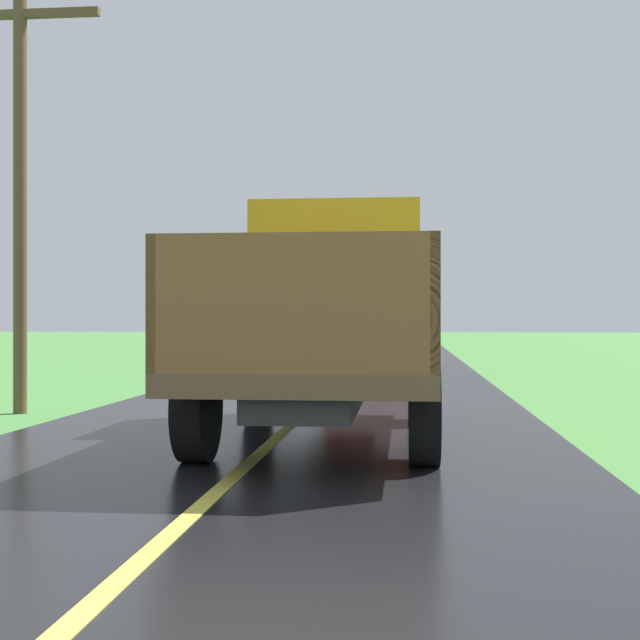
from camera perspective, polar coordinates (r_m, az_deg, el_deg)
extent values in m
cube|color=#2D2D30|center=(9.74, 0.34, -4.24)|extent=(0.90, 5.51, 0.24)
cube|color=brown|center=(9.73, 0.34, -3.07)|extent=(2.30, 5.80, 0.20)
cube|color=gold|center=(11.67, 1.22, 2.60)|extent=(2.10, 1.90, 1.90)
cube|color=black|center=(12.64, 1.56, 3.91)|extent=(1.78, 0.02, 0.76)
cube|color=brown|center=(8.93, -7.35, 0.83)|extent=(0.08, 3.85, 1.10)
cube|color=brown|center=(8.70, 7.04, 0.85)|extent=(0.08, 3.85, 1.10)
cube|color=brown|center=(6.87, -1.86, 1.08)|extent=(2.30, 0.08, 1.10)
cube|color=brown|center=(10.62, 0.79, 0.70)|extent=(2.30, 0.08, 1.10)
cylinder|color=black|center=(11.66, -4.00, -4.03)|extent=(0.28, 1.00, 1.00)
cylinder|color=black|center=(11.50, 6.40, -4.09)|extent=(0.28, 1.00, 1.00)
cylinder|color=black|center=(8.35, -7.91, -5.64)|extent=(0.28, 1.00, 1.00)
cylinder|color=black|center=(8.12, 6.72, -5.80)|extent=(0.28, 1.00, 1.00)
ellipsoid|color=#9EC331|center=(8.23, -6.77, 0.41)|extent=(0.47, 0.53, 0.39)
ellipsoid|color=#A6BE30|center=(9.65, 3.76, 0.57)|extent=(0.41, 0.51, 0.45)
ellipsoid|color=#A8B834|center=(10.35, 0.07, 2.08)|extent=(0.47, 0.46, 0.43)
ellipsoid|color=#96CE21|center=(9.58, 4.58, -1.48)|extent=(0.46, 0.49, 0.47)
ellipsoid|color=#9DBA22|center=(9.13, 2.37, 0.45)|extent=(0.55, 0.70, 0.45)
ellipsoid|color=#ACC71E|center=(9.98, 3.38, -1.37)|extent=(0.56, 0.60, 0.45)
ellipsoid|color=#A5C924|center=(8.21, 3.21, 2.72)|extent=(0.43, 0.47, 0.37)
ellipsoid|color=#A4B71C|center=(8.72, 3.80, -1.42)|extent=(0.51, 0.48, 0.51)
ellipsoid|color=#9CC22C|center=(10.28, -4.41, 0.35)|extent=(0.49, 0.51, 0.37)
ellipsoid|color=#ABCD2C|center=(9.02, 0.49, 2.57)|extent=(0.60, 0.77, 0.40)
ellipsoid|color=#96CB25|center=(9.59, 2.24, -1.42)|extent=(0.41, 0.53, 0.51)
cube|color=#2D2D30|center=(24.44, 3.45, -1.68)|extent=(0.90, 5.51, 0.24)
cube|color=brown|center=(24.43, 3.45, -1.22)|extent=(2.30, 5.80, 0.20)
cube|color=#1E479E|center=(26.38, 3.61, 1.16)|extent=(2.10, 1.90, 1.90)
cube|color=black|center=(27.34, 3.68, 1.81)|extent=(1.78, 0.02, 0.76)
cube|color=maroon|center=(23.52, 0.66, 0.32)|extent=(0.08, 3.85, 1.10)
cube|color=maroon|center=(23.43, 6.07, 0.32)|extent=(0.08, 3.85, 1.10)
cube|color=maroon|center=(21.57, 3.16, 0.35)|extent=(2.30, 0.08, 1.10)
cube|color=maroon|center=(25.34, 3.53, 0.30)|extent=(2.30, 0.08, 1.10)
cylinder|color=black|center=(26.29, 1.31, -1.78)|extent=(0.28, 1.00, 1.00)
cylinder|color=black|center=(26.22, 5.89, -1.79)|extent=(0.28, 1.00, 1.00)
cylinder|color=black|center=(22.91, 0.67, -2.05)|extent=(0.28, 1.00, 1.00)
cylinder|color=black|center=(22.83, 5.93, -2.05)|extent=(0.28, 1.00, 1.00)
ellipsoid|color=#9CC532|center=(23.46, 4.80, 0.26)|extent=(0.48, 0.61, 0.47)
ellipsoid|color=#AAC422|center=(24.64, 2.91, -0.58)|extent=(0.60, 0.76, 0.42)
ellipsoid|color=#96B92D|center=(24.35, 2.46, -0.55)|extent=(0.50, 0.63, 0.49)
ellipsoid|color=#ABC334|center=(24.91, 2.39, 0.17)|extent=(0.45, 0.44, 0.46)
ellipsoid|color=#A2CD2D|center=(25.00, 1.95, -0.60)|extent=(0.46, 0.49, 0.43)
ellipsoid|color=#96BD29|center=(23.10, 3.62, -0.60)|extent=(0.57, 0.59, 0.51)
ellipsoid|color=#A6C52E|center=(24.92, 4.88, 0.13)|extent=(0.54, 0.53, 0.43)
ellipsoid|color=#99CA1D|center=(22.52, 5.11, -0.61)|extent=(0.48, 0.52, 0.48)
cylinder|color=brown|center=(14.09, -18.75, 7.30)|extent=(0.20, 0.20, 6.38)
cube|color=brown|center=(14.70, -18.75, 18.14)|extent=(2.44, 0.12, 0.12)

